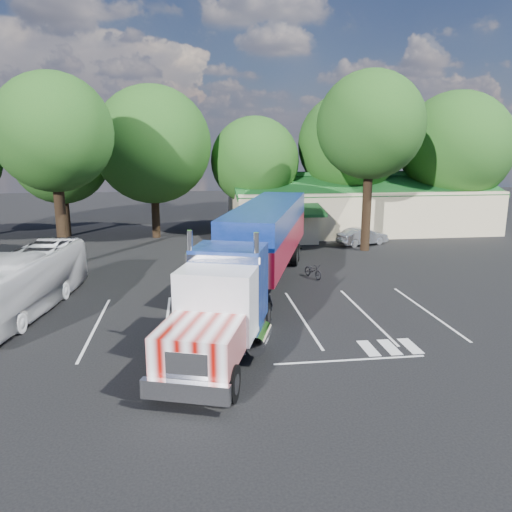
{
  "coord_description": "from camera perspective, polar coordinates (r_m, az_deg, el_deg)",
  "views": [
    {
      "loc": [
        -1.96,
        -28.25,
        8.18
      ],
      "look_at": [
        1.62,
        -1.22,
        2.0
      ],
      "focal_mm": 35.0,
      "sensor_mm": 36.0,
      "label": 1
    }
  ],
  "objects": [
    {
      "name": "tree_near_left",
      "position": [
        35.3,
        -22.14,
        12.89
      ],
      "size": [
        7.6,
        7.6,
        12.65
      ],
      "color": "black",
      "rests_on": "ground"
    },
    {
      "name": "ground",
      "position": [
        29.47,
        -3.45,
        -3.37
      ],
      "size": [
        120.0,
        120.0,
        0.0
      ],
      "primitive_type": "plane",
      "color": "black",
      "rests_on": "ground"
    },
    {
      "name": "tree_row_d",
      "position": [
        46.16,
        -0.13,
        10.79
      ],
      "size": [
        8.0,
        8.0,
        10.6
      ],
      "color": "black",
      "rests_on": "ground"
    },
    {
      "name": "tree_row_e",
      "position": [
        48.6,
        10.63,
        12.45
      ],
      "size": [
        9.6,
        9.6,
        12.9
      ],
      "color": "black",
      "rests_on": "ground"
    },
    {
      "name": "semi_truck",
      "position": [
        27.02,
        0.35,
        1.22
      ],
      "size": [
        9.98,
        23.09,
        4.9
      ],
      "rotation": [
        0.0,
        0.0,
        -0.32
      ],
      "color": "black",
      "rests_on": "ground"
    },
    {
      "name": "bicycle",
      "position": [
        31.15,
        6.55,
        -1.66
      ],
      "size": [
        1.19,
        1.86,
        0.92
      ],
      "primitive_type": "imported",
      "rotation": [
        0.0,
        0.0,
        0.36
      ],
      "color": "black",
      "rests_on": "ground"
    },
    {
      "name": "tree_row_c",
      "position": [
        44.55,
        -11.74,
        12.33
      ],
      "size": [
        10.0,
        10.0,
        13.05
      ],
      "color": "black",
      "rests_on": "ground"
    },
    {
      "name": "tour_bus",
      "position": [
        26.96,
        -25.08,
        -2.81
      ],
      "size": [
        4.1,
        11.03,
        3.0
      ],
      "primitive_type": "imported",
      "rotation": [
        0.0,
        0.0,
        -0.15
      ],
      "color": "silver",
      "rests_on": "ground"
    },
    {
      "name": "tree_row_b",
      "position": [
        47.36,
        -21.42,
        10.65
      ],
      "size": [
        8.4,
        8.4,
        11.35
      ],
      "color": "black",
      "rests_on": "ground"
    },
    {
      "name": "woman",
      "position": [
        23.72,
        1.47,
        -5.44
      ],
      "size": [
        0.56,
        0.66,
        1.54
      ],
      "primitive_type": "imported",
      "rotation": [
        0.0,
        0.0,
        1.99
      ],
      "color": "black",
      "rests_on": "ground"
    },
    {
      "name": "event_hall",
      "position": [
        49.02,
        11.24,
        5.54
      ],
      "size": [
        24.2,
        14.12,
        5.55
      ],
      "color": "#C3B491",
      "rests_on": "ground"
    },
    {
      "name": "tree_near_right",
      "position": [
        39.15,
        12.97,
        14.33
      ],
      "size": [
        8.0,
        8.0,
        13.5
      ],
      "color": "black",
      "rests_on": "ground"
    },
    {
      "name": "tree_row_f",
      "position": [
        51.5,
        21.9,
        11.44
      ],
      "size": [
        10.4,
        10.4,
        13.0
      ],
      "color": "black",
      "rests_on": "ground"
    },
    {
      "name": "silver_sedan",
      "position": [
        41.86,
        12.07,
        2.2
      ],
      "size": [
        4.53,
        2.78,
        1.41
      ],
      "primitive_type": "imported",
      "rotation": [
        0.0,
        0.0,
        1.89
      ],
      "color": "#B0B2B8",
      "rests_on": "ground"
    }
  ]
}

